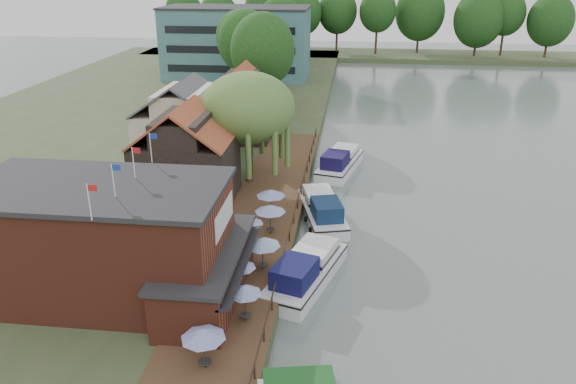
{
  "coord_description": "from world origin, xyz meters",
  "views": [
    {
      "loc": [
        -0.98,
        -30.04,
        20.44
      ],
      "look_at": [
        -6.0,
        12.0,
        3.0
      ],
      "focal_mm": 35.0,
      "sensor_mm": 36.0,
      "label": 1
    }
  ],
  "objects_px": {
    "umbrella_0": "(204,348)",
    "cruiser_0": "(306,267)",
    "cottage_c": "(241,103)",
    "umbrella_1": "(245,303)",
    "umbrella_2": "(240,277)",
    "umbrella_6": "(271,203)",
    "umbrella_5": "(270,219)",
    "cruiser_1": "(322,206)",
    "cottage_a": "(186,154)",
    "umbrella_3": "(263,254)",
    "umbrella_4": "(250,232)",
    "hotel_block": "(237,42)",
    "cruiser_2": "(340,159)",
    "cottage_b": "(185,122)",
    "willow": "(248,129)",
    "pub": "(132,242)"
  },
  "relations": [
    {
      "from": "umbrella_0",
      "to": "cruiser_0",
      "type": "bearing_deg",
      "value": 68.05
    },
    {
      "from": "cottage_c",
      "to": "umbrella_1",
      "type": "distance_m",
      "value": 37.06
    },
    {
      "from": "umbrella_0",
      "to": "umbrella_2",
      "type": "distance_m",
      "value": 7.1
    },
    {
      "from": "umbrella_1",
      "to": "umbrella_6",
      "type": "distance_m",
      "value": 14.44
    },
    {
      "from": "umbrella_5",
      "to": "cruiser_1",
      "type": "xyz_separation_m",
      "value": [
        3.63,
        5.3,
        -1.07
      ]
    },
    {
      "from": "cottage_a",
      "to": "umbrella_3",
      "type": "xyz_separation_m",
      "value": [
        8.4,
        -11.32,
        -2.96
      ]
    },
    {
      "from": "umbrella_1",
      "to": "cruiser_0",
      "type": "xyz_separation_m",
      "value": [
        2.96,
        6.3,
        -1.02
      ]
    },
    {
      "from": "umbrella_0",
      "to": "umbrella_2",
      "type": "height_order",
      "value": "same"
    },
    {
      "from": "umbrella_2",
      "to": "umbrella_4",
      "type": "relative_size",
      "value": 1.0
    },
    {
      "from": "umbrella_4",
      "to": "umbrella_5",
      "type": "distance_m",
      "value": 2.53
    },
    {
      "from": "cottage_c",
      "to": "cruiser_0",
      "type": "relative_size",
      "value": 0.82
    },
    {
      "from": "cottage_c",
      "to": "umbrella_4",
      "type": "height_order",
      "value": "cottage_c"
    },
    {
      "from": "umbrella_2",
      "to": "umbrella_6",
      "type": "height_order",
      "value": "same"
    },
    {
      "from": "cottage_a",
      "to": "umbrella_1",
      "type": "distance_m",
      "value": 19.35
    },
    {
      "from": "hotel_block",
      "to": "cottage_c",
      "type": "distance_m",
      "value": 37.9
    },
    {
      "from": "cruiser_0",
      "to": "cruiser_1",
      "type": "relative_size",
      "value": 1.03
    },
    {
      "from": "cottage_c",
      "to": "cruiser_1",
      "type": "bearing_deg",
      "value": -61.23
    },
    {
      "from": "umbrella_0",
      "to": "cruiser_2",
      "type": "bearing_deg",
      "value": 80.08
    },
    {
      "from": "umbrella_5",
      "to": "cruiser_1",
      "type": "relative_size",
      "value": 0.24
    },
    {
      "from": "cottage_b",
      "to": "cottage_a",
      "type": "bearing_deg",
      "value": -73.3
    },
    {
      "from": "umbrella_3",
      "to": "umbrella_1",
      "type": "bearing_deg",
      "value": -90.63
    },
    {
      "from": "umbrella_2",
      "to": "umbrella_5",
      "type": "bearing_deg",
      "value": 85.93
    },
    {
      "from": "umbrella_1",
      "to": "umbrella_4",
      "type": "bearing_deg",
      "value": 98.76
    },
    {
      "from": "umbrella_1",
      "to": "umbrella_0",
      "type": "bearing_deg",
      "value": -106.96
    },
    {
      "from": "cottage_b",
      "to": "umbrella_0",
      "type": "xyz_separation_m",
      "value": [
        10.04,
        -31.45,
        -2.96
      ]
    },
    {
      "from": "umbrella_2",
      "to": "cruiser_1",
      "type": "height_order",
      "value": "umbrella_2"
    },
    {
      "from": "cottage_b",
      "to": "umbrella_0",
      "type": "height_order",
      "value": "cottage_b"
    },
    {
      "from": "willow",
      "to": "cottage_b",
      "type": "bearing_deg",
      "value": 146.31
    },
    {
      "from": "cottage_c",
      "to": "umbrella_1",
      "type": "xyz_separation_m",
      "value": [
        7.33,
        -36.21,
        -2.96
      ]
    },
    {
      "from": "pub",
      "to": "umbrella_2",
      "type": "height_order",
      "value": "pub"
    },
    {
      "from": "umbrella_0",
      "to": "cruiser_2",
      "type": "distance_m",
      "value": 33.72
    },
    {
      "from": "cottage_b",
      "to": "hotel_block",
      "type": "bearing_deg",
      "value": 94.97
    },
    {
      "from": "umbrella_2",
      "to": "cruiser_2",
      "type": "relative_size",
      "value": 0.23
    },
    {
      "from": "cruiser_0",
      "to": "cottage_c",
      "type": "bearing_deg",
      "value": 125.79
    },
    {
      "from": "umbrella_2",
      "to": "cottage_c",
      "type": "bearing_deg",
      "value": 101.02
    },
    {
      "from": "umbrella_3",
      "to": "cruiser_2",
      "type": "height_order",
      "value": "umbrella_3"
    },
    {
      "from": "umbrella_3",
      "to": "cottage_a",
      "type": "bearing_deg",
      "value": 126.57
    },
    {
      "from": "umbrella_4",
      "to": "cruiser_1",
      "type": "xyz_separation_m",
      "value": [
        4.81,
        7.55,
        -1.07
      ]
    },
    {
      "from": "umbrella_6",
      "to": "cruiser_0",
      "type": "bearing_deg",
      "value": -66.21
    },
    {
      "from": "willow",
      "to": "umbrella_3",
      "type": "bearing_deg",
      "value": -76.57
    },
    {
      "from": "cruiser_0",
      "to": "umbrella_4",
      "type": "bearing_deg",
      "value": 163.95
    },
    {
      "from": "willow",
      "to": "umbrella_1",
      "type": "distance_m",
      "value": 22.88
    },
    {
      "from": "umbrella_6",
      "to": "umbrella_0",
      "type": "bearing_deg",
      "value": -92.05
    },
    {
      "from": "cottage_a",
      "to": "cottage_c",
      "type": "bearing_deg",
      "value": 86.99
    },
    {
      "from": "cruiser_2",
      "to": "umbrella_6",
      "type": "bearing_deg",
      "value": -96.1
    },
    {
      "from": "hotel_block",
      "to": "willow",
      "type": "height_order",
      "value": "hotel_block"
    },
    {
      "from": "hotel_block",
      "to": "umbrella_1",
      "type": "bearing_deg",
      "value": -78.17
    },
    {
      "from": "hotel_block",
      "to": "umbrella_4",
      "type": "height_order",
      "value": "hotel_block"
    },
    {
      "from": "cruiser_2",
      "to": "cruiser_1",
      "type": "bearing_deg",
      "value": -81.79
    },
    {
      "from": "umbrella_0",
      "to": "umbrella_6",
      "type": "bearing_deg",
      "value": 87.95
    }
  ]
}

